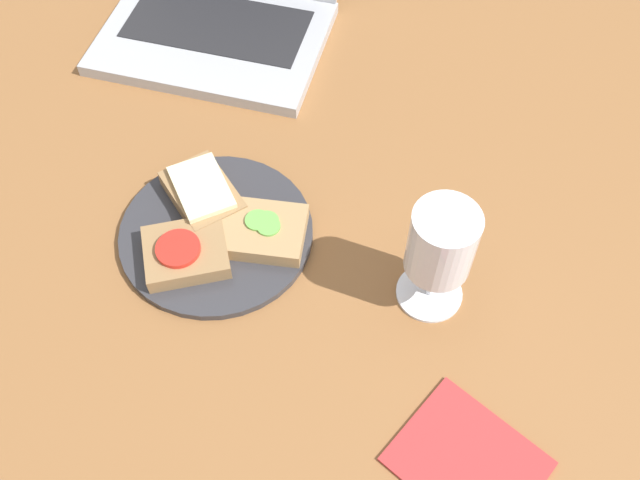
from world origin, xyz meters
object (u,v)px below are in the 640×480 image
sandwich_with_cheese (203,193)px  sandwich_with_tomato (185,252)px  sandwich_with_cucumber (256,230)px  napkin (468,461)px  plate (216,233)px  laptop (219,4)px  wine_glass (441,246)px

sandwich_with_cheese → sandwich_with_tomato: (0.98, -8.46, -0.19)cm
sandwich_with_tomato → sandwich_with_cucumber: sandwich_with_tomato is taller
sandwich_with_cucumber → napkin: size_ratio=0.92×
plate → sandwich_with_cheese: bearing=127.0°
sandwich_with_cheese → napkin: sandwich_with_cheese is taller
sandwich_with_tomato → laptop: size_ratio=0.38×
plate → wine_glass: 27.93cm
sandwich_with_cheese → plate: bearing=-53.0°
sandwich_with_tomato → laptop: bearing=104.0°
plate → napkin: 38.60cm
wine_glass → laptop: size_ratio=0.46×
sandwich_with_cheese → wine_glass: 30.61cm
sandwich_with_tomato → napkin: sandwich_with_tomato is taller
napkin → wine_glass: bearing=111.6°
plate → sandwich_with_cheese: 5.25cm
sandwich_with_cucumber → sandwich_with_cheese: bearing=157.2°
sandwich_with_cucumber → napkin: sandwich_with_cucumber is taller
sandwich_with_tomato → laptop: 42.05cm
plate → laptop: bearing=108.5°
sandwich_with_cucumber → laptop: (-16.99, 35.60, 2.00)cm
plate → sandwich_with_tomato: (-1.96, -4.55, 1.72)cm
plate → sandwich_with_tomato: 5.25cm
sandwich_with_tomato → sandwich_with_cheese: bearing=96.6°
napkin → plate: bearing=149.9°
sandwich_with_cucumber → wine_glass: 22.84cm
plate → laptop: (-12.09, 36.22, 3.57)cm
napkin → laptop: bearing=129.3°
sandwich_with_cucumber → wine_glass: wine_glass is taller
laptop → napkin: (45.47, -55.59, -3.87)cm
wine_glass → plate: bearing=177.0°
sandwich_with_cheese → napkin: (36.32, -23.29, -2.20)cm
sandwich_with_tomato → wine_glass: (28.22, 3.18, 7.69)cm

